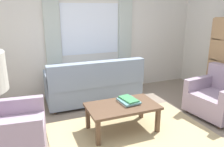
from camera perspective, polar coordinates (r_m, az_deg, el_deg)
name	(u,v)px	position (r m, az deg, el deg)	size (l,w,h in m)	color
ground_plane	(135,138)	(3.51, 5.91, -16.17)	(6.24, 6.24, 0.00)	gray
wall_back	(90,36)	(5.11, -5.68, 9.61)	(5.32, 0.12, 2.60)	silver
window_with_curtains	(91,29)	(5.01, -5.45, 11.22)	(1.98, 0.07, 1.40)	white
area_rug	(135,138)	(3.51, 5.91, -16.09)	(2.45, 1.88, 0.01)	tan
couch	(94,85)	(4.59, -4.56, -3.05)	(1.90, 0.82, 0.92)	gray
armchair_left	(8,130)	(3.31, -25.12, -12.85)	(0.90, 0.92, 0.88)	#998499
armchair_right	(219,97)	(4.47, 25.65, -5.38)	(0.92, 0.94, 0.88)	#998499
coffee_table	(122,108)	(3.52, 2.65, -8.90)	(1.10, 0.64, 0.44)	brown
book_stack_on_table	(129,101)	(3.58, 4.25, -6.94)	(0.30, 0.37, 0.07)	beige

